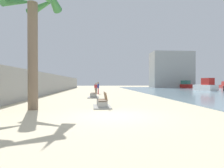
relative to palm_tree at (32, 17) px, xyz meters
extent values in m
plane|color=beige|center=(4.56, 15.66, -5.40)|extent=(120.00, 120.00, 0.00)
cube|color=#9E9E99|center=(-2.94, 15.66, -4.01)|extent=(0.80, 64.00, 2.77)
cylinder|color=#7A6651|center=(0.01, 0.04, -2.28)|extent=(0.56, 0.56, 6.24)
cone|color=#387A3D|center=(0.37, 1.10, 1.15)|extent=(2.48, 1.32, 1.33)
cone|color=#387A3D|center=(-0.91, 0.69, 1.14)|extent=(1.86, 2.32, 1.31)
cube|color=#9E9E99|center=(4.07, 0.05, -5.15)|extent=(0.61, 0.22, 0.50)
cube|color=#9E9E99|center=(4.02, 1.45, -5.15)|extent=(0.61, 0.22, 0.50)
cube|color=brown|center=(4.05, 0.75, -4.95)|extent=(0.56, 1.62, 0.06)
cube|color=brown|center=(4.28, 0.76, -4.67)|extent=(0.22, 1.60, 0.50)
cube|color=#9E9E99|center=(4.05, 0.75, -5.36)|extent=(1.18, 2.14, 0.08)
cube|color=#9E9E99|center=(3.34, 7.66, -5.15)|extent=(0.60, 0.21, 0.50)
cube|color=#9E9E99|center=(3.37, 9.06, -5.15)|extent=(0.60, 0.21, 0.50)
cube|color=brown|center=(3.35, 8.36, -4.95)|extent=(0.54, 1.61, 0.06)
cube|color=brown|center=(3.58, 8.35, -4.67)|extent=(0.20, 1.60, 0.50)
cube|color=#9E9E99|center=(3.35, 8.36, -5.36)|extent=(1.15, 2.13, 0.08)
cylinder|color=#B22D33|center=(3.88, 13.81, -4.99)|extent=(0.12, 0.12, 0.81)
cylinder|color=#B22D33|center=(3.86, 13.94, -4.99)|extent=(0.12, 0.12, 0.81)
cube|color=navy|center=(3.87, 13.88, -4.30)|extent=(0.23, 0.35, 0.57)
sphere|color=#936B4C|center=(3.87, 13.88, -3.87)|extent=(0.22, 0.22, 0.22)
cylinder|color=navy|center=(3.91, 13.66, -4.27)|extent=(0.09, 0.09, 0.52)
cylinder|color=navy|center=(3.83, 14.09, -4.27)|extent=(0.09, 0.09, 0.52)
cylinder|color=#333338|center=(3.51, 16.01, -5.02)|extent=(0.12, 0.12, 0.75)
cylinder|color=#333338|center=(3.64, 16.00, -5.02)|extent=(0.12, 0.12, 0.75)
cube|color=#B22D33|center=(3.57, 16.01, -4.39)|extent=(0.34, 0.22, 0.53)
sphere|color=#936B4C|center=(3.57, 16.01, -3.99)|extent=(0.20, 0.20, 0.20)
cylinder|color=#B22D33|center=(3.36, 16.03, -4.36)|extent=(0.09, 0.09, 0.48)
cylinder|color=#B22D33|center=(3.79, 15.98, -4.36)|extent=(0.09, 0.09, 0.48)
cube|color=white|center=(24.00, 22.76, -4.82)|extent=(2.16, 5.30, 1.08)
cube|color=red|center=(24.08, 21.99, -3.64)|extent=(1.38, 2.37, 1.27)
cube|color=red|center=(28.02, 40.56, -4.86)|extent=(3.29, 6.93, 0.99)
cube|color=#337060|center=(28.30, 39.58, -3.83)|extent=(1.82, 3.15, 1.06)
cube|color=#9E9E99|center=(25.89, 43.66, -0.11)|extent=(12.00, 6.00, 10.58)
camera|label=1|loc=(3.76, -11.25, -3.79)|focal=30.19mm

